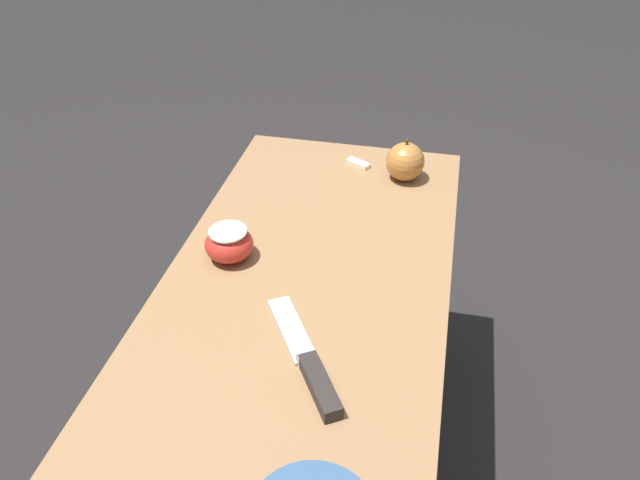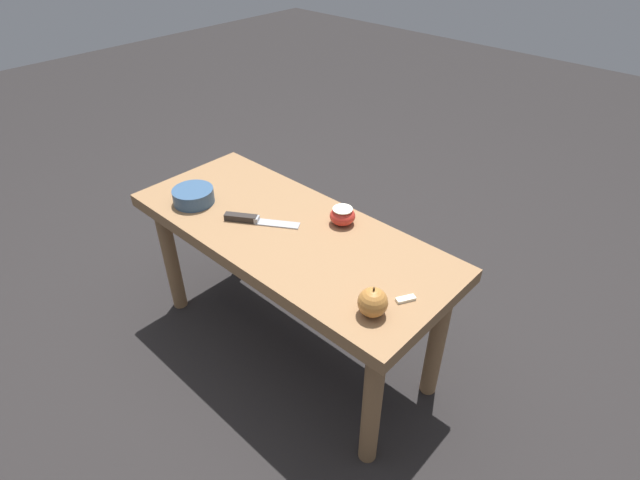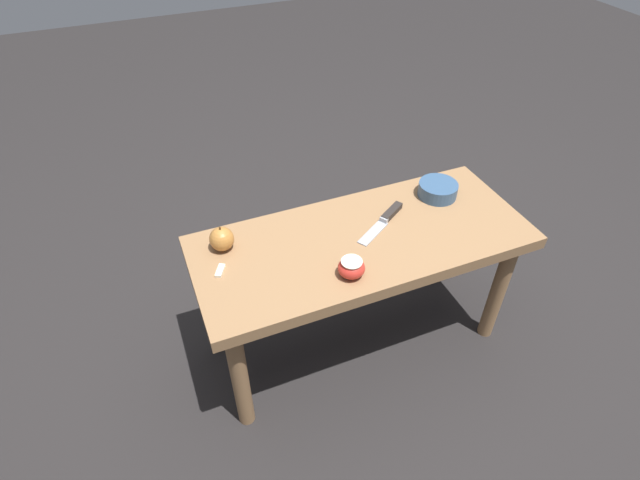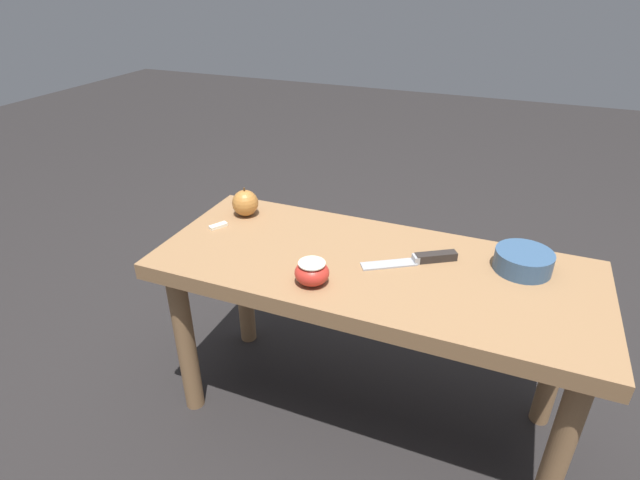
% 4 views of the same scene
% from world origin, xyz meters
% --- Properties ---
extents(ground_plane, '(8.00, 8.00, 0.00)m').
position_xyz_m(ground_plane, '(0.00, 0.00, 0.00)').
color(ground_plane, black).
extents(wooden_bench, '(1.02, 0.43, 0.48)m').
position_xyz_m(wooden_bench, '(0.00, 0.00, 0.41)').
color(wooden_bench, olive).
rests_on(wooden_bench, ground_plane).
extents(knife, '(0.21, 0.14, 0.02)m').
position_xyz_m(knife, '(0.11, 0.05, 0.49)').
color(knife, '#9EA0A5').
rests_on(knife, wooden_bench).
extents(apple_whole, '(0.07, 0.07, 0.08)m').
position_xyz_m(apple_whole, '(-0.40, 0.11, 0.52)').
color(apple_whole, '#B27233').
rests_on(apple_whole, wooden_bench).
extents(apple_cut, '(0.08, 0.08, 0.05)m').
position_xyz_m(apple_cut, '(-0.10, -0.13, 0.51)').
color(apple_cut, red).
rests_on(apple_cut, wooden_bench).
extents(apple_slice_near_knife, '(0.04, 0.05, 0.01)m').
position_xyz_m(apple_slice_near_knife, '(-0.43, 0.02, 0.49)').
color(apple_slice_near_knife, white).
rests_on(apple_slice_near_knife, wooden_bench).
extents(bowl, '(0.13, 0.13, 0.05)m').
position_xyz_m(bowl, '(0.32, 0.10, 0.51)').
color(bowl, '#335175').
rests_on(bowl, wooden_bench).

